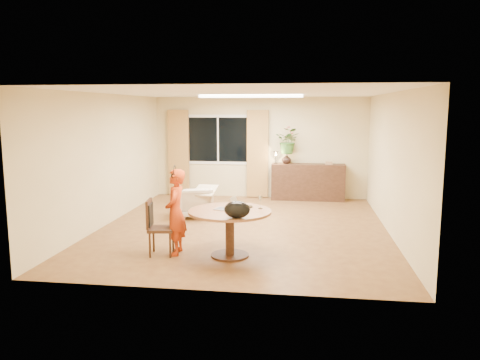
{
  "coord_description": "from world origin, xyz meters",
  "views": [
    {
      "loc": [
        1.16,
        -8.84,
        2.31
      ],
      "look_at": [
        -0.04,
        -0.2,
        0.97
      ],
      "focal_mm": 35.0,
      "sensor_mm": 36.0,
      "label": 1
    }
  ],
  "objects_px": {
    "dining_chair": "(161,227)",
    "sideboard": "(308,182)",
    "child": "(176,212)",
    "dining_table": "(230,220)",
    "armchair": "(195,202)"
  },
  "relations": [
    {
      "from": "sideboard",
      "to": "dining_table",
      "type": "bearing_deg",
      "value": -104.34
    },
    {
      "from": "sideboard",
      "to": "child",
      "type": "bearing_deg",
      "value": -113.61
    },
    {
      "from": "child",
      "to": "armchair",
      "type": "bearing_deg",
      "value": -178.28
    },
    {
      "from": "dining_chair",
      "to": "dining_table",
      "type": "bearing_deg",
      "value": -4.2
    },
    {
      "from": "dining_chair",
      "to": "sideboard",
      "type": "distance_m",
      "value": 5.42
    },
    {
      "from": "dining_chair",
      "to": "child",
      "type": "bearing_deg",
      "value": 11.89
    },
    {
      "from": "child",
      "to": "dining_chair",
      "type": "bearing_deg",
      "value": -75.09
    },
    {
      "from": "dining_chair",
      "to": "child",
      "type": "relative_size",
      "value": 0.65
    },
    {
      "from": "dining_chair",
      "to": "armchair",
      "type": "height_order",
      "value": "dining_chair"
    },
    {
      "from": "dining_table",
      "to": "dining_chair",
      "type": "xyz_separation_m",
      "value": [
        -1.09,
        -0.07,
        -0.13
      ]
    },
    {
      "from": "dining_chair",
      "to": "sideboard",
      "type": "xyz_separation_m",
      "value": [
        2.32,
        4.9,
        0.01
      ]
    },
    {
      "from": "dining_table",
      "to": "dining_chair",
      "type": "bearing_deg",
      "value": -176.28
    },
    {
      "from": "dining_chair",
      "to": "armchair",
      "type": "bearing_deg",
      "value": 83.88
    },
    {
      "from": "dining_table",
      "to": "dining_chair",
      "type": "relative_size",
      "value": 1.45
    },
    {
      "from": "dining_table",
      "to": "dining_chair",
      "type": "height_order",
      "value": "dining_chair"
    }
  ]
}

